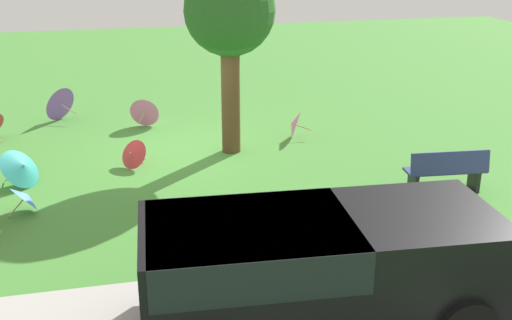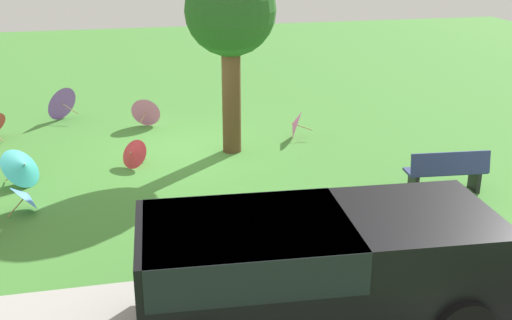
{
  "view_description": "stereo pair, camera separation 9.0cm",
  "coord_description": "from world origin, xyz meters",
  "px_view_note": "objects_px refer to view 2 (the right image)",
  "views": [
    {
      "loc": [
        1.92,
        14.06,
        4.99
      ],
      "look_at": [
        -0.74,
        2.49,
        0.6
      ],
      "focal_mm": 44.43,
      "sensor_mm": 36.0,
      "label": 1
    },
    {
      "loc": [
        1.83,
        14.08,
        4.99
      ],
      "look_at": [
        -0.74,
        2.49,
        0.6
      ],
      "focal_mm": 44.43,
      "sensor_mm": 36.0,
      "label": 2
    }
  ],
  "objects_px": {
    "parasol_pink_0": "(295,124)",
    "parasol_purple_0": "(60,102)",
    "park_bench": "(447,171)",
    "van_dark": "(305,263)",
    "parasol_blue_1": "(26,196)",
    "parasol_red_2": "(133,153)",
    "parasol_teal_0": "(22,166)",
    "parasol_pink_1": "(146,111)",
    "shade_tree": "(230,15)"
  },
  "relations": [
    {
      "from": "park_bench",
      "to": "parasol_purple_0",
      "type": "height_order",
      "value": "parasol_purple_0"
    },
    {
      "from": "parasol_pink_0",
      "to": "parasol_teal_0",
      "type": "distance_m",
      "value": 6.49
    },
    {
      "from": "van_dark",
      "to": "park_bench",
      "type": "distance_m",
      "value": 5.43
    },
    {
      "from": "parasol_blue_1",
      "to": "parasol_pink_0",
      "type": "height_order",
      "value": "parasol_pink_0"
    },
    {
      "from": "parasol_red_2",
      "to": "parasol_pink_1",
      "type": "distance_m",
      "value": 3.09
    },
    {
      "from": "parasol_purple_0",
      "to": "parasol_pink_0",
      "type": "distance_m",
      "value": 6.55
    },
    {
      "from": "parasol_red_2",
      "to": "parasol_pink_0",
      "type": "xyz_separation_m",
      "value": [
        -4.03,
        -1.18,
        0.05
      ]
    },
    {
      "from": "parasol_red_2",
      "to": "parasol_pink_1",
      "type": "xyz_separation_m",
      "value": [
        -0.47,
        -3.06,
        0.08
      ]
    },
    {
      "from": "parasol_blue_1",
      "to": "parasol_pink_0",
      "type": "distance_m",
      "value": 6.81
    },
    {
      "from": "park_bench",
      "to": "parasol_purple_0",
      "type": "relative_size",
      "value": 1.61
    },
    {
      "from": "park_bench",
      "to": "parasol_blue_1",
      "type": "distance_m",
      "value": 8.06
    },
    {
      "from": "shade_tree",
      "to": "parasol_teal_0",
      "type": "distance_m",
      "value": 5.44
    },
    {
      "from": "van_dark",
      "to": "parasol_teal_0",
      "type": "relative_size",
      "value": 4.2
    },
    {
      "from": "park_bench",
      "to": "parasol_pink_0",
      "type": "height_order",
      "value": "park_bench"
    },
    {
      "from": "parasol_red_2",
      "to": "shade_tree",
      "type": "bearing_deg",
      "value": -166.15
    },
    {
      "from": "shade_tree",
      "to": "van_dark",
      "type": "bearing_deg",
      "value": 87.33
    },
    {
      "from": "parasol_pink_1",
      "to": "van_dark",
      "type": "bearing_deg",
      "value": 99.08
    },
    {
      "from": "park_bench",
      "to": "parasol_teal_0",
      "type": "xyz_separation_m",
      "value": [
        8.23,
        -2.26,
        -0.06
      ]
    },
    {
      "from": "parasol_blue_1",
      "to": "van_dark",
      "type": "bearing_deg",
      "value": 131.76
    },
    {
      "from": "van_dark",
      "to": "shade_tree",
      "type": "height_order",
      "value": "shade_tree"
    },
    {
      "from": "van_dark",
      "to": "parasol_pink_0",
      "type": "xyz_separation_m",
      "value": [
        -2.03,
        -7.63,
        -0.55
      ]
    },
    {
      "from": "shade_tree",
      "to": "parasol_pink_1",
      "type": "bearing_deg",
      "value": -53.39
    },
    {
      "from": "shade_tree",
      "to": "parasol_pink_1",
      "type": "height_order",
      "value": "shade_tree"
    },
    {
      "from": "van_dark",
      "to": "park_bench",
      "type": "xyz_separation_m",
      "value": [
        -4.01,
        -3.63,
        -0.45
      ]
    },
    {
      "from": "parasol_blue_1",
      "to": "parasol_teal_0",
      "type": "xyz_separation_m",
      "value": [
        0.21,
        -1.4,
        0.08
      ]
    },
    {
      "from": "van_dark",
      "to": "shade_tree",
      "type": "relative_size",
      "value": 1.1
    },
    {
      "from": "park_bench",
      "to": "parasol_red_2",
      "type": "distance_m",
      "value": 6.63
    },
    {
      "from": "van_dark",
      "to": "parasol_red_2",
      "type": "height_order",
      "value": "van_dark"
    },
    {
      "from": "parasol_blue_1",
      "to": "parasol_red_2",
      "type": "xyz_separation_m",
      "value": [
        -2.01,
        -1.96,
        -0.01
      ]
    },
    {
      "from": "shade_tree",
      "to": "parasol_purple_0",
      "type": "bearing_deg",
      "value": -41.14
    },
    {
      "from": "parasol_blue_1",
      "to": "parasol_red_2",
      "type": "relative_size",
      "value": 0.98
    },
    {
      "from": "parasol_teal_0",
      "to": "parasol_pink_1",
      "type": "bearing_deg",
      "value": -126.76
    },
    {
      "from": "parasol_purple_0",
      "to": "parasol_pink_0",
      "type": "xyz_separation_m",
      "value": [
        -5.83,
        2.99,
        -0.12
      ]
    },
    {
      "from": "van_dark",
      "to": "parasol_red_2",
      "type": "relative_size",
      "value": 5.86
    },
    {
      "from": "parasol_purple_0",
      "to": "parasol_blue_1",
      "type": "relative_size",
      "value": 1.28
    },
    {
      "from": "shade_tree",
      "to": "parasol_red_2",
      "type": "xyz_separation_m",
      "value": [
        2.32,
        0.57,
        -2.85
      ]
    },
    {
      "from": "parasol_pink_0",
      "to": "parasol_pink_1",
      "type": "height_order",
      "value": "parasol_pink_1"
    },
    {
      "from": "van_dark",
      "to": "park_bench",
      "type": "bearing_deg",
      "value": -137.81
    },
    {
      "from": "shade_tree",
      "to": "parasol_purple_0",
      "type": "height_order",
      "value": "shade_tree"
    },
    {
      "from": "parasol_teal_0",
      "to": "parasol_blue_1",
      "type": "bearing_deg",
      "value": 98.68
    },
    {
      "from": "parasol_purple_0",
      "to": "parasol_blue_1",
      "type": "xyz_separation_m",
      "value": [
        0.21,
        6.13,
        -0.16
      ]
    },
    {
      "from": "park_bench",
      "to": "parasol_teal_0",
      "type": "distance_m",
      "value": 8.53
    },
    {
      "from": "van_dark",
      "to": "shade_tree",
      "type": "bearing_deg",
      "value": -92.67
    },
    {
      "from": "shade_tree",
      "to": "parasol_teal_0",
      "type": "relative_size",
      "value": 3.83
    },
    {
      "from": "parasol_pink_0",
      "to": "parasol_pink_1",
      "type": "relative_size",
      "value": 0.95
    },
    {
      "from": "park_bench",
      "to": "parasol_teal_0",
      "type": "height_order",
      "value": "park_bench"
    },
    {
      "from": "parasol_pink_0",
      "to": "parasol_purple_0",
      "type": "bearing_deg",
      "value": -27.18
    },
    {
      "from": "park_bench",
      "to": "parasol_pink_0",
      "type": "bearing_deg",
      "value": -63.72
    },
    {
      "from": "parasol_purple_0",
      "to": "parasol_pink_1",
      "type": "xyz_separation_m",
      "value": [
        -2.28,
        1.12,
        -0.09
      ]
    },
    {
      "from": "park_bench",
      "to": "parasol_pink_1",
      "type": "xyz_separation_m",
      "value": [
        5.53,
        -5.88,
        -0.07
      ]
    }
  ]
}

